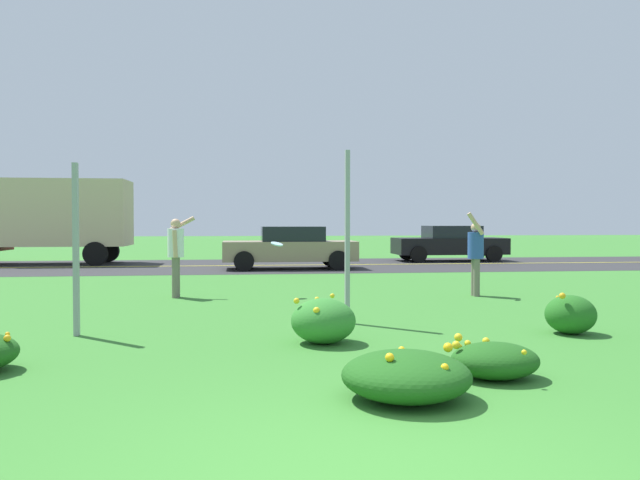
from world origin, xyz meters
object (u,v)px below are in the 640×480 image
Objects in this scene: car_black_center_left at (450,243)px; car_tan_center_right at (290,247)px; person_thrower_white_shirt at (176,250)px; frisbee_pale_blue at (277,244)px; sign_post_near_path at (76,250)px; box_truck_red at (42,217)px; sign_post_by_roadside at (347,237)px; person_catcher_blue_shirt at (475,252)px.

car_black_center_left is 7.72m from car_tan_center_right.
car_black_center_left is at bearing 27.43° from car_tan_center_right.
person_thrower_white_shirt is 0.38× the size of car_tan_center_right.
frisbee_pale_blue is 13.95m from car_black_center_left.
frisbee_pale_blue is at bearing -96.48° from car_tan_center_right.
frisbee_pale_blue is at bearing 54.65° from sign_post_near_path.
box_truck_red reaches higher than car_black_center_left.
frisbee_pale_blue is 8.09m from car_tan_center_right.
frisbee_pale_blue is at bearing -54.56° from box_truck_red.
person_thrower_white_shirt is 8.47m from car_tan_center_right.
person_thrower_white_shirt reaches higher than car_tan_center_right.
sign_post_near_path is 4.01m from sign_post_by_roadside.
box_truck_red is at bearing -180.00° from car_black_center_left.
person_thrower_white_shirt is 0.26× the size of box_truck_red.
car_tan_center_right is 9.88m from box_truck_red.
sign_post_by_roadside reaches higher than person_catcher_blue_shirt.
car_black_center_left is (7.76, 11.58, -0.39)m from frisbee_pale_blue.
frisbee_pale_blue is 0.04× the size of box_truck_red.
car_tan_center_right reaches higher than frisbee_pale_blue.
frisbee_pale_blue is at bearing 103.61° from sign_post_by_roadside.
person_catcher_blue_shirt is at bearing -106.24° from car_black_center_left.
car_black_center_left is (10.83, 15.91, -0.48)m from sign_post_near_path.
car_black_center_left is at bearing 49.20° from person_thrower_white_shirt.
person_catcher_blue_shirt is 4.29m from frisbee_pale_blue.
person_thrower_white_shirt reaches higher than frisbee_pale_blue.
person_thrower_white_shirt is (0.94, 4.45, -0.21)m from sign_post_near_path.
sign_post_by_roadside is at bearing -114.17° from car_black_center_left.
person_catcher_blue_shirt reaches higher than frisbee_pale_blue.
sign_post_near_path is 1.40× the size of person_thrower_white_shirt.
sign_post_near_path is 0.36× the size of box_truck_red.
sign_post_near_path is at bearing -107.86° from car_tan_center_right.
box_truck_red is (-9.15, 3.56, 1.06)m from car_tan_center_right.
car_tan_center_right is at bearing -21.23° from box_truck_red.
car_black_center_left is 0.67× the size of box_truck_red.
car_black_center_left is (9.89, 11.46, -0.27)m from person_thrower_white_shirt.
person_thrower_white_shirt is 0.38× the size of car_black_center_left.
frisbee_pale_blue is (-0.90, 3.71, -0.23)m from sign_post_by_roadside.
sign_post_by_roadside reaches higher than car_tan_center_right.
sign_post_by_roadside is 4.90m from person_thrower_white_shirt.
sign_post_near_path is at bearing -124.25° from car_black_center_left.
person_thrower_white_shirt is 0.95× the size of person_catcher_blue_shirt.
sign_post_by_roadside is 0.61× the size of car_tan_center_right.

